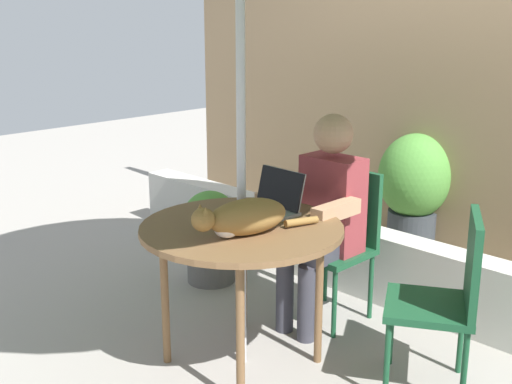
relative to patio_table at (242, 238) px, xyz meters
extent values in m
plane|color=gray|center=(0.00, 0.00, -0.68)|extent=(14.00, 14.00, 0.00)
cube|color=#937756|center=(0.00, 1.96, 0.28)|extent=(4.95, 0.08, 1.92)
cube|color=beige|center=(0.00, 1.15, -0.46)|extent=(4.45, 0.20, 0.44)
cylinder|color=brown|center=(0.00, 0.00, 0.05)|extent=(1.00, 1.00, 0.03)
cylinder|color=brown|center=(0.27, 0.27, -0.32)|extent=(0.04, 0.04, 0.71)
cylinder|color=brown|center=(-0.27, 0.27, -0.32)|extent=(0.04, 0.04, 0.71)
cylinder|color=brown|center=(-0.27, -0.27, -0.32)|extent=(0.04, 0.04, 0.71)
cylinder|color=brown|center=(0.27, -0.27, -0.32)|extent=(0.04, 0.04, 0.71)
cylinder|color=#B7B7BC|center=(0.00, 0.00, 0.39)|extent=(0.04, 0.04, 2.14)
cube|color=#194C2D|center=(0.00, 0.71, -0.26)|extent=(0.40, 0.40, 0.04)
cube|color=#194C2D|center=(0.00, 0.89, -0.02)|extent=(0.40, 0.04, 0.44)
cylinder|color=#194C2D|center=(0.17, 0.88, -0.48)|extent=(0.03, 0.03, 0.40)
cylinder|color=#194C2D|center=(-0.17, 0.88, -0.48)|extent=(0.03, 0.03, 0.40)
cylinder|color=#194C2D|center=(-0.17, 0.54, -0.48)|extent=(0.03, 0.03, 0.40)
cylinder|color=#194C2D|center=(0.17, 0.54, -0.48)|extent=(0.03, 0.03, 0.40)
cube|color=#194C2D|center=(0.78, 0.46, -0.26)|extent=(0.55, 0.55, 0.04)
cube|color=#194C2D|center=(0.94, 0.55, -0.02)|extent=(0.23, 0.36, 0.44)
cylinder|color=#194C2D|center=(1.02, 0.40, -0.48)|extent=(0.03, 0.03, 0.40)
cylinder|color=#194C2D|center=(0.84, 0.69, -0.48)|extent=(0.03, 0.03, 0.40)
cylinder|color=#194C2D|center=(0.55, 0.52, -0.48)|extent=(0.03, 0.03, 0.40)
cylinder|color=#194C2D|center=(0.72, 0.23, -0.48)|extent=(0.03, 0.03, 0.40)
cube|color=maroon|center=(0.00, 0.71, 0.03)|extent=(0.34, 0.20, 0.54)
sphere|color=tan|center=(0.00, 0.70, 0.43)|extent=(0.22, 0.22, 0.22)
cube|color=#383842|center=(-0.08, 0.56, -0.19)|extent=(0.12, 0.30, 0.12)
cylinder|color=#383842|center=(-0.08, 0.41, -0.46)|extent=(0.10, 0.10, 0.43)
cube|color=#383842|center=(0.08, 0.56, -0.19)|extent=(0.12, 0.30, 0.12)
cylinder|color=#383842|center=(0.08, 0.41, -0.46)|extent=(0.10, 0.10, 0.43)
cube|color=tan|center=(-0.20, 0.49, 0.08)|extent=(0.08, 0.32, 0.08)
cube|color=tan|center=(0.20, 0.49, 0.08)|extent=(0.08, 0.32, 0.08)
cube|color=gray|center=(-0.05, 0.22, 0.07)|extent=(0.31, 0.23, 0.02)
cube|color=black|center=(-0.05, 0.33, 0.18)|extent=(0.30, 0.07, 0.20)
cube|color=gray|center=(-0.05, 0.34, 0.18)|extent=(0.30, 0.07, 0.20)
ellipsoid|color=olive|center=(0.11, -0.07, 0.15)|extent=(0.29, 0.44, 0.17)
sphere|color=olive|center=(0.05, -0.28, 0.17)|extent=(0.11, 0.11, 0.11)
ellipsoid|color=white|center=(0.08, -0.17, 0.11)|extent=(0.15, 0.15, 0.09)
cylinder|color=olive|center=(0.22, 0.20, 0.09)|extent=(0.08, 0.18, 0.04)
cone|color=olive|center=(0.02, -0.28, 0.22)|extent=(0.04, 0.04, 0.03)
cone|color=olive|center=(0.08, -0.29, 0.22)|extent=(0.04, 0.04, 0.03)
cylinder|color=#595654|center=(-0.91, 0.59, -0.54)|extent=(0.32, 0.32, 0.27)
ellipsoid|color=#4C8C38|center=(-0.91, 0.59, -0.25)|extent=(0.37, 0.37, 0.38)
cylinder|color=#33383D|center=(-0.18, 1.86, -0.49)|extent=(0.35, 0.35, 0.37)
ellipsoid|color=#4C8C38|center=(-0.18, 1.86, -0.05)|extent=(0.51, 0.51, 0.60)
camera|label=1|loc=(2.22, -2.12, 1.09)|focal=46.40mm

